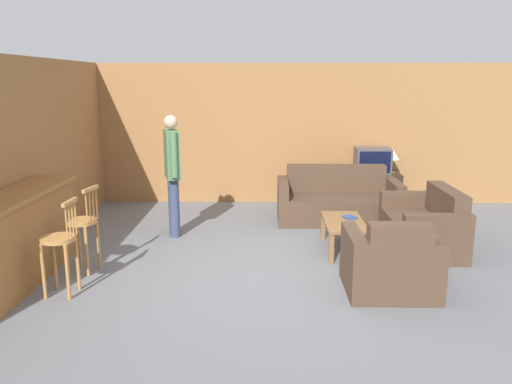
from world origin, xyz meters
name	(u,v)px	position (x,y,z in m)	size (l,w,h in m)	color
ground_plane	(265,276)	(0.00, 0.00, 0.00)	(24.00, 24.00, 0.00)	slate
wall_back	(266,134)	(0.00, 3.75, 1.30)	(9.40, 0.08, 2.60)	#9E6B3D
wall_left	(45,151)	(-3.15, 1.37, 1.30)	(0.08, 8.75, 2.60)	#9E6B3D
bar_counter	(21,237)	(-2.82, -0.20, 0.53)	(0.55, 2.22, 1.05)	brown
bar_chair_near	(60,246)	(-2.20, -0.57, 0.56)	(0.39, 0.39, 1.06)	#B77F42
bar_chair_mid	(83,228)	(-2.20, 0.10, 0.56)	(0.44, 0.44, 1.06)	#B77F42
couch_far	(337,202)	(1.20, 2.46, 0.31)	(1.98, 0.94, 0.89)	#4C3828
armchair_near	(390,265)	(1.38, -0.43, 0.32)	(0.96, 0.89, 0.87)	#4C3828
loveseat_right	(425,227)	(2.20, 1.05, 0.31)	(0.86, 1.44, 0.85)	#4C3828
coffee_table	(344,225)	(1.07, 0.93, 0.36)	(0.53, 1.05, 0.42)	brown
tv_unit	(371,190)	(1.94, 3.37, 0.32)	(1.00, 0.55, 0.64)	#2D2319
tv	(373,160)	(1.94, 3.37, 0.87)	(0.62, 0.43, 0.46)	#4C4C4C
book_on_table	(350,217)	(1.17, 1.07, 0.44)	(0.20, 0.21, 0.03)	navy
table_lamp	(392,154)	(2.28, 3.37, 0.98)	(0.27, 0.27, 0.46)	brown
person_by_window	(172,169)	(-1.37, 1.58, 1.02)	(0.32, 0.59, 1.81)	#384260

